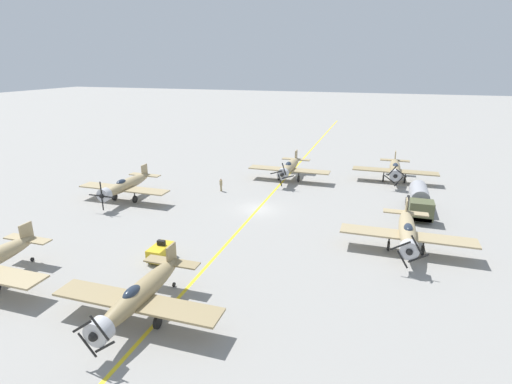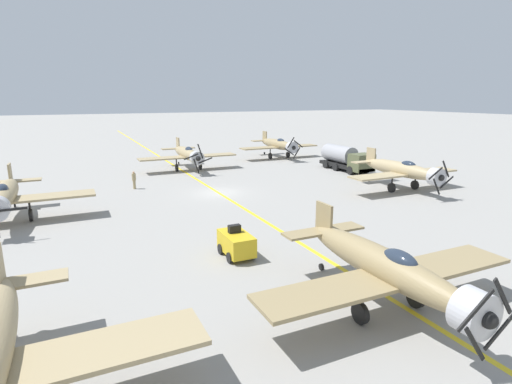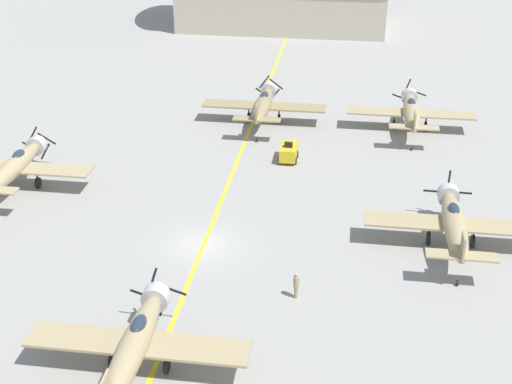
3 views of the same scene
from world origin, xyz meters
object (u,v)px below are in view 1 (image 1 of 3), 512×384
object	(u,v)px
airplane_near_left	(395,168)
airplane_mid_left	(407,231)
ground_crew_walking	(221,184)
airplane_mid_right	(125,185)
fuel_tanker	(420,201)
tow_tractor	(160,252)
airplane_near_center	(290,167)
airplane_far_center	(139,295)

from	to	relation	value
airplane_near_left	airplane_mid_left	bearing A→B (deg)	108.11
ground_crew_walking	airplane_mid_left	bearing A→B (deg)	153.52
airplane_near_left	airplane_mid_right	xyz separation A→B (m)	(32.69, 19.38, 0.00)
airplane_mid_left	fuel_tanker	distance (m)	11.18
ground_crew_walking	tow_tractor	bearing A→B (deg)	97.18
airplane_mid_left	airplane_mid_right	bearing A→B (deg)	-5.50
airplane_near_left	fuel_tanker	bearing A→B (deg)	117.83
airplane_near_left	airplane_near_center	distance (m)	15.48
tow_tractor	airplane_near_center	bearing A→B (deg)	-100.34
tow_tractor	ground_crew_walking	world-z (taller)	tow_tractor
airplane_near_left	fuel_tanker	distance (m)	12.99
airplane_near_left	airplane_mid_left	xyz separation A→B (m)	(-0.81, 23.73, 0.00)
airplane_mid_left	tow_tractor	xyz separation A→B (m)	(20.91, 8.56, -1.22)
airplane_near_left	airplane_near_center	xyz separation A→B (m)	(14.95, 4.01, 0.00)
airplane_mid_left	airplane_near_center	distance (m)	25.24
airplane_mid_left	fuel_tanker	bearing A→B (deg)	-97.47
airplane_mid_right	tow_tractor	size ratio (longest dim) A/B	4.62
airplane_near_left	ground_crew_walking	xyz separation A→B (m)	(22.66, 12.04, -1.04)
airplane_near_left	airplane_near_center	size ratio (longest dim) A/B	1.00
airplane_mid_right	airplane_near_center	world-z (taller)	airplane_mid_right
airplane_mid_left	airplane_far_center	size ratio (longest dim) A/B	1.00
airplane_far_center	ground_crew_walking	xyz separation A→B (m)	(5.87, -28.47, -1.04)
airplane_mid_right	fuel_tanker	world-z (taller)	airplane_mid_right
airplane_mid_left	tow_tractor	size ratio (longest dim) A/B	4.62
airplane_near_left	tow_tractor	xyz separation A→B (m)	(20.10, 32.30, -1.22)
airplane_near_center	ground_crew_walking	world-z (taller)	airplane_near_center
fuel_tanker	tow_tractor	distance (m)	30.01
fuel_tanker	airplane_near_center	bearing A→B (deg)	-26.33
airplane_mid_right	tow_tractor	xyz separation A→B (m)	(-12.58, 12.91, -1.22)
fuel_tanker	airplane_mid_right	bearing A→B (deg)	10.69
airplane_near_center	fuel_tanker	bearing A→B (deg)	155.43
airplane_mid_right	ground_crew_walking	size ratio (longest dim) A/B	6.76
airplane_far_center	fuel_tanker	xyz separation A→B (m)	(-19.41, -27.80, -0.50)
airplane_near_center	ground_crew_walking	distance (m)	11.18
fuel_tanker	ground_crew_walking	size ratio (longest dim) A/B	4.51
airplane_far_center	fuel_tanker	bearing A→B (deg)	-132.86
fuel_tanker	ground_crew_walking	xyz separation A→B (m)	(25.28, -0.67, -0.54)
airplane_near_center	airplane_far_center	bearing A→B (deg)	88.88
airplane_near_left	tow_tractor	distance (m)	38.06
tow_tractor	airplane_mid_right	bearing A→B (deg)	-45.74
ground_crew_walking	airplane_near_left	bearing A→B (deg)	-152.01
airplane_mid_left	ground_crew_walking	distance (m)	26.24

